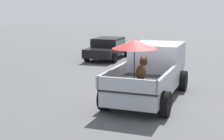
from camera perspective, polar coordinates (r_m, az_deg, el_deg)
The scene contains 3 objects.
ground_plane at distance 12.54m, azimuth 5.99°, elevation -4.85°, with size 80.00×80.00×0.00m, color #4C4C4F.
pickup_truck_main at distance 12.71m, azimuth 6.49°, elevation -0.07°, with size 5.27×2.86×2.25m.
parked_sedan_far at distance 21.71m, azimuth -0.67°, elevation 3.84°, with size 4.55×2.57×1.33m.
Camera 1 is at (-11.14, -4.68, 3.37)m, focal length 54.82 mm.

